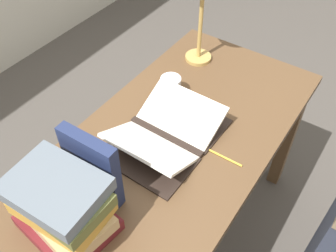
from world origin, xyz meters
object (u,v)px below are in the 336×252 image
Objects in this scene: coffee_mug at (171,86)px; pencil at (223,157)px; book_stack_tall at (62,207)px; open_book at (166,133)px; book_standing_upright at (92,167)px.

coffee_mug reaches higher than pencil.
book_stack_tall is 0.57m from pencil.
pencil is (-0.18, -0.34, -0.04)m from coffee_mug.
open_book is 0.25m from coffee_mug.
open_book is 1.50× the size of book_stack_tall.
book_stack_tall is 0.68m from coffee_mug.
book_standing_upright is at bearing 142.97° from pencil.
book_stack_tall is (-0.46, 0.04, 0.08)m from open_book.
book_stack_tall is 0.14m from book_standing_upright.
coffee_mug is at bearing 62.69° from pencil.
book_standing_upright is at bearing 171.11° from open_book.
coffee_mug is at bearing 7.50° from book_stack_tall.
pencil is (0.50, -0.25, -0.11)m from book_stack_tall.
coffee_mug is (0.67, 0.09, -0.07)m from book_stack_tall.
coffee_mug is (0.22, 0.13, 0.01)m from open_book.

